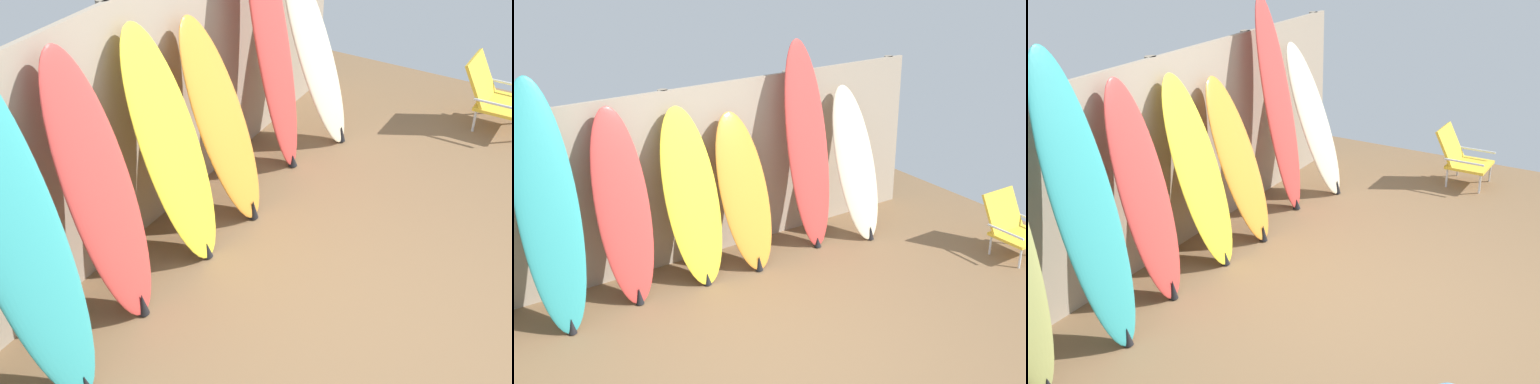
% 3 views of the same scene
% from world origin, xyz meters
% --- Properties ---
extents(ground, '(7.68, 7.68, 0.00)m').
position_xyz_m(ground, '(0.00, 0.00, 0.00)').
color(ground, brown).
extents(fence_back, '(6.08, 0.11, 1.80)m').
position_xyz_m(fence_back, '(-0.00, 2.01, 0.90)').
color(fence_back, gray).
rests_on(fence_back, ground).
extents(surfboard_teal_1, '(0.55, 0.68, 2.15)m').
position_xyz_m(surfboard_teal_1, '(-1.33, 1.57, 1.06)').
color(surfboard_teal_1, teal).
rests_on(surfboard_teal_1, ground).
extents(surfboard_red_2, '(0.51, 0.53, 1.79)m').
position_xyz_m(surfboard_red_2, '(-0.65, 1.64, 0.88)').
color(surfboard_red_2, '#D13D38').
rests_on(surfboard_red_2, ground).
extents(surfboard_yellow_3, '(0.58, 0.60, 1.68)m').
position_xyz_m(surfboard_yellow_3, '(0.05, 1.63, 0.83)').
color(surfboard_yellow_3, yellow).
rests_on(surfboard_yellow_3, ground).
extents(surfboard_orange_4, '(0.57, 0.64, 1.54)m').
position_xyz_m(surfboard_orange_4, '(0.62, 1.61, 0.76)').
color(surfboard_orange_4, orange).
rests_on(surfboard_orange_4, ground).
extents(surfboard_red_5, '(0.57, 0.54, 2.18)m').
position_xyz_m(surfboard_red_5, '(1.43, 1.65, 1.08)').
color(surfboard_red_5, '#D13D38').
rests_on(surfboard_red_5, ground).
extents(surfboard_cream_6, '(0.54, 0.76, 1.62)m').
position_xyz_m(surfboard_cream_6, '(2.03, 1.56, 0.80)').
color(surfboard_cream_6, beige).
rests_on(surfboard_cream_6, ground).
extents(beach_chair, '(0.50, 0.58, 0.63)m').
position_xyz_m(beach_chair, '(3.03, 0.21, 0.32)').
color(beach_chair, silver).
rests_on(beach_chair, ground).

